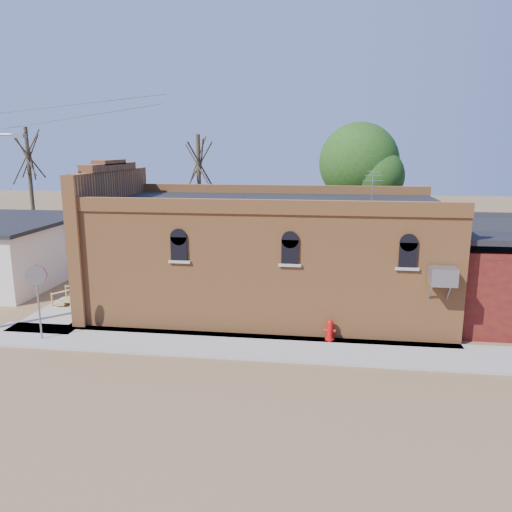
# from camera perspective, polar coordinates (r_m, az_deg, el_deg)

# --- Properties ---
(ground) EXTENTS (120.00, 120.00, 0.00)m
(ground) POSITION_cam_1_polar(r_m,az_deg,el_deg) (17.03, -7.04, -11.19)
(ground) COLOR brown
(ground) RESTS_ON ground
(sidewalk_south) EXTENTS (19.00, 2.20, 0.08)m
(sidewalk_south) POSITION_cam_1_polar(r_m,az_deg,el_deg) (17.53, -1.47, -10.25)
(sidewalk_south) COLOR #9E9991
(sidewalk_south) RESTS_ON ground
(sidewalk_west) EXTENTS (2.60, 10.00, 0.08)m
(sidewalk_west) POSITION_cam_1_polar(r_m,az_deg,el_deg) (24.46, -17.87, -4.27)
(sidewalk_west) COLOR #9E9991
(sidewalk_west) RESTS_ON ground
(brick_bar) EXTENTS (16.40, 7.97, 6.30)m
(brick_bar) POSITION_cam_1_polar(r_m,az_deg,el_deg) (21.19, 0.86, 0.25)
(brick_bar) COLOR #BB7139
(brick_bar) RESTS_ON ground
(red_shed) EXTENTS (5.40, 6.40, 4.30)m
(red_shed) POSITION_cam_1_polar(r_m,az_deg,el_deg) (22.32, 26.86, -0.66)
(red_shed) COLOR #530E15
(red_shed) RESTS_ON ground
(tree_bare_near) EXTENTS (2.80, 2.80, 7.65)m
(tree_bare_near) POSITION_cam_1_polar(r_m,az_deg,el_deg) (28.98, -6.60, 10.63)
(tree_bare_near) COLOR #4E432C
(tree_bare_near) RESTS_ON ground
(tree_bare_far) EXTENTS (2.80, 2.80, 8.16)m
(tree_bare_far) POSITION_cam_1_polar(r_m,az_deg,el_deg) (34.27, -24.63, 10.53)
(tree_bare_far) COLOR #4E432C
(tree_bare_far) RESTS_ON ground
(tree_leafy) EXTENTS (4.40, 4.40, 8.15)m
(tree_leafy) POSITION_cam_1_polar(r_m,az_deg,el_deg) (28.66, 11.69, 10.38)
(tree_leafy) COLOR #4E432C
(tree_leafy) RESTS_ON ground
(fire_hydrant) EXTENTS (0.43, 0.42, 0.76)m
(fire_hydrant) POSITION_cam_1_polar(r_m,az_deg,el_deg) (17.99, 8.44, -8.37)
(fire_hydrant) COLOR #C00C0A
(fire_hydrant) RESTS_ON sidewalk_south
(stop_sign) EXTENTS (0.68, 0.39, 2.71)m
(stop_sign) POSITION_cam_1_polar(r_m,az_deg,el_deg) (19.01, -23.79, -2.77)
(stop_sign) COLOR gray
(stop_sign) RESTS_ON sidewalk_south
(trash_barrel) EXTENTS (0.60, 0.60, 0.85)m
(trash_barrel) POSITION_cam_1_polar(r_m,az_deg,el_deg) (23.17, -16.61, -3.90)
(trash_barrel) COLOR navy
(trash_barrel) RESTS_ON sidewalk_west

